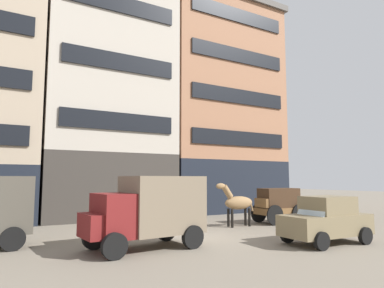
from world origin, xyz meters
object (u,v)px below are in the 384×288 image
at_px(cargo_wagon, 278,203).
at_px(sedan_dark, 326,220).
at_px(draft_horse, 237,202).
at_px(delivery_truck_far, 148,209).

height_order(cargo_wagon, sedan_dark, cargo_wagon).
bearing_deg(cargo_wagon, sedan_dark, -117.00).
bearing_deg(sedan_dark, draft_horse, 91.49).
bearing_deg(delivery_truck_far, sedan_dark, -21.90).
bearing_deg(draft_horse, sedan_dark, -88.51).
xyz_separation_m(cargo_wagon, draft_horse, (-2.95, 0.00, 0.12)).
bearing_deg(draft_horse, cargo_wagon, -0.05).
bearing_deg(sedan_dark, cargo_wagon, 63.00).
height_order(draft_horse, sedan_dark, draft_horse).
bearing_deg(delivery_truck_far, cargo_wagon, 17.44).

